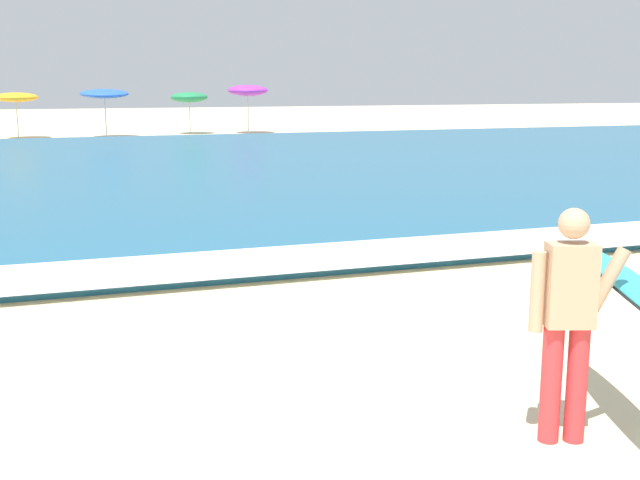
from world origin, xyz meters
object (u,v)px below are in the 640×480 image
(beach_umbrella_4, at_px, (104,94))
(beach_umbrella_5, at_px, (189,97))
(beach_umbrella_6, at_px, (248,90))
(beach_umbrella_3, at_px, (16,97))
(surfer_with_board, at_px, (603,305))

(beach_umbrella_4, height_order, beach_umbrella_5, beach_umbrella_4)
(beach_umbrella_5, distance_m, beach_umbrella_6, 2.98)
(beach_umbrella_3, distance_m, beach_umbrella_4, 3.99)
(beach_umbrella_3, height_order, beach_umbrella_4, beach_umbrella_4)
(beach_umbrella_4, bearing_deg, beach_umbrella_6, 7.00)
(beach_umbrella_3, bearing_deg, beach_umbrella_6, 1.41)
(surfer_with_board, distance_m, beach_umbrella_4, 34.82)
(surfer_with_board, height_order, beach_umbrella_5, beach_umbrella_5)
(surfer_with_board, xyz_separation_m, beach_umbrella_3, (-4.69, 35.40, 0.87))
(surfer_with_board, distance_m, beach_umbrella_6, 36.27)
(beach_umbrella_4, distance_m, beach_umbrella_6, 7.22)
(beach_umbrella_3, xyz_separation_m, beach_umbrella_4, (3.94, -0.61, 0.16))
(beach_umbrella_3, xyz_separation_m, beach_umbrella_6, (11.10, 0.27, 0.27))
(beach_umbrella_3, bearing_deg, surfer_with_board, -82.46)
(beach_umbrella_3, height_order, beach_umbrella_5, beach_umbrella_3)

